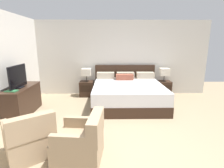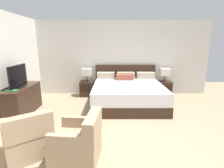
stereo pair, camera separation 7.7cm
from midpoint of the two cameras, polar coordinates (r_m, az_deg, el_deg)
ground_plane at (r=2.89m, az=2.04°, el=-24.57°), size 11.24×11.24×0.00m
wall_back at (r=6.08m, az=0.35°, el=8.41°), size 6.43×0.06×2.52m
bed at (r=5.20m, az=4.68°, el=-2.87°), size 2.05×2.14×1.04m
nightstand_left at (r=6.02m, az=-8.59°, el=-1.51°), size 0.46×0.41×0.51m
nightstand_right at (r=6.23m, az=16.07°, el=-1.37°), size 0.46×0.41×0.51m
table_lamp_left at (r=5.90m, az=-8.78°, el=3.85°), size 0.30×0.30×0.44m
table_lamp_right at (r=6.12m, az=16.40°, el=3.79°), size 0.30×0.30×0.44m
dresser at (r=4.99m, az=-27.53°, el=-4.65°), size 0.45×1.30×0.71m
tv at (r=4.77m, az=-28.77°, el=2.02°), size 0.18×0.77×0.55m
book_red_cover at (r=4.54m, az=-30.42°, el=-1.97°), size 0.27×0.19×0.02m
armchair_by_window at (r=3.21m, az=-25.87°, el=-15.82°), size 0.96×0.96×0.76m
armchair_companion at (r=2.85m, az=-10.73°, el=-18.47°), size 0.75×0.74×0.76m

